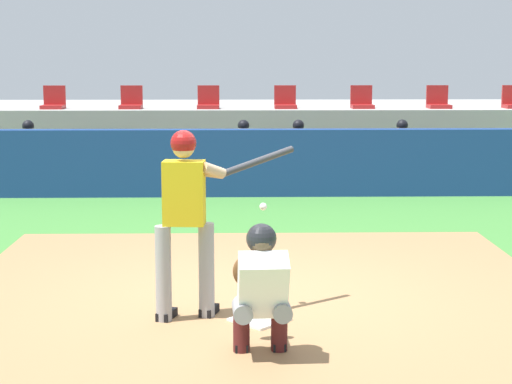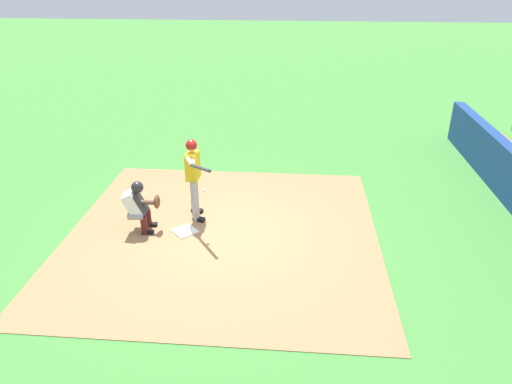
% 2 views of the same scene
% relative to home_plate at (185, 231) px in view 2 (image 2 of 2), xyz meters
% --- Properties ---
extents(ground_plane, '(80.00, 80.00, 0.00)m').
position_rel_home_plate_xyz_m(ground_plane, '(0.00, 0.80, -0.02)').
color(ground_plane, '#428438').
extents(dirt_infield, '(6.40, 6.40, 0.01)m').
position_rel_home_plate_xyz_m(dirt_infield, '(0.00, 0.80, -0.02)').
color(dirt_infield, '#9E754C').
rests_on(dirt_infield, ground).
extents(home_plate, '(0.62, 0.62, 0.02)m').
position_rel_home_plate_xyz_m(home_plate, '(0.00, 0.00, 0.00)').
color(home_plate, white).
rests_on(home_plate, dirt_infield).
extents(batter_at_plate, '(1.33, 0.74, 1.80)m').
position_rel_home_plate_xyz_m(batter_at_plate, '(-0.67, 0.10, 1.01)').
color(batter_at_plate, '#99999E').
rests_on(batter_at_plate, ground).
extents(catcher_crouched, '(0.50, 1.74, 1.13)m').
position_rel_home_plate_xyz_m(catcher_crouched, '(-0.02, -0.91, 0.59)').
color(catcher_crouched, gray).
rests_on(catcher_crouched, ground).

